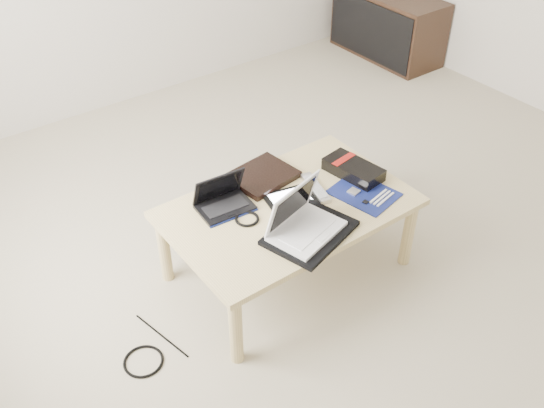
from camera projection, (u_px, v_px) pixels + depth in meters
ground at (339, 230)px, 3.21m from camera, size 4.00×4.00×0.00m
coffee_table at (289, 214)px, 2.77m from camera, size 1.10×0.70×0.40m
media_cabinet at (387, 25)px, 4.81m from camera, size 0.41×0.90×0.50m
book at (262, 176)px, 2.89m from camera, size 0.32×0.28×0.03m
netbook at (223, 201)px, 2.71m from camera, size 0.25×0.19×0.17m
tablet at (291, 199)px, 2.76m from camera, size 0.25×0.21×0.01m
remote at (315, 188)px, 2.82m from camera, size 0.11×0.24×0.02m
neoprene_sleeve at (310, 233)px, 2.57m from camera, size 0.43×0.37×0.02m
white_laptop at (302, 222)px, 2.54m from camera, size 0.35×0.29×0.22m
motherboard at (364, 193)px, 2.80m from camera, size 0.28×0.33×0.01m
gpu_box at (353, 169)px, 2.91m from camera, size 0.18×0.30×0.06m
cable_coil at (247, 219)px, 2.65m from camera, size 0.11×0.11×0.01m
floor_cable_coil at (143, 361)px, 2.54m from camera, size 0.20×0.20×0.01m
floor_cable_trail at (162, 336)px, 2.65m from camera, size 0.08×0.34×0.01m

